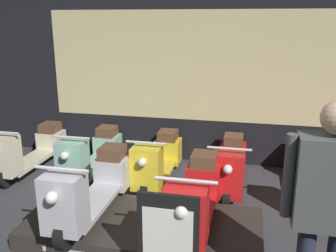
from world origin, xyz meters
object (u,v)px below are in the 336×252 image
Objects in this scene: scooter_backrow_0 at (31,150)px; scooter_backrow_4 at (309,172)px; price_sign_board at (168,246)px; scooter_backrow_3 at (231,166)px; scooter_display_left at (93,187)px; person_right_browsing at (328,199)px; scooter_display_right at (196,198)px; scooter_backrow_1 at (92,155)px; scooter_backrow_2 at (159,160)px.

scooter_backrow_0 is 1.00× the size of scooter_backrow_4.
scooter_backrow_0 is at bearing 139.92° from price_sign_board.
scooter_backrow_0 and scooter_backrow_3 have the same top height.
scooter_display_left is at bearing -40.76° from scooter_backrow_0.
scooter_display_left is 0.96× the size of person_right_browsing.
scooter_display_right is at bearing 0.00° from scooter_display_left.
person_right_browsing is (3.81, -2.29, 0.73)m from scooter_backrow_0.
scooter_backrow_0 is (-2.77, 1.42, -0.19)m from scooter_display_right.
scooter_backrow_3 is (1.39, 1.42, -0.19)m from scooter_display_left.
scooter_backrow_1 is 1.00× the size of scooter_backrow_2.
scooter_display_right reaches higher than scooter_backrow_3.
person_right_browsing is (0.77, -2.29, 0.73)m from scooter_backrow_3.
scooter_backrow_0 is at bearing 180.00° from scooter_backrow_1.
scooter_backrow_0 and scooter_backrow_1 have the same top height.
scooter_display_right is 1.79× the size of price_sign_board.
scooter_backrow_2 is 1.00× the size of scooter_backrow_3.
price_sign_board reaches higher than scooter_backrow_3.
scooter_backrow_4 is (1.29, 1.42, -0.19)m from scooter_display_right.
scooter_backrow_0 and scooter_backrow_4 have the same top height.
scooter_backrow_0 is (-1.65, 1.42, -0.19)m from scooter_display_left.
scooter_display_right is at bearing -132.13° from scooter_backrow_4.
scooter_backrow_0 is 2.03m from scooter_backrow_2.
scooter_display_left reaches higher than price_sign_board.
person_right_browsing reaches higher than scooter_backrow_1.
scooter_backrow_0 is 3.04m from scooter_backrow_3.
scooter_backrow_3 is 1.00× the size of scooter_backrow_4.
scooter_display_right is 1.00× the size of scooter_backrow_0.
scooter_backrow_3 is at bearing 180.00° from scooter_backrow_4.
person_right_browsing is at bearing -39.29° from scooter_backrow_1.
scooter_backrow_2 is 2.03m from scooter_backrow_4.
scooter_backrow_4 is (3.04, 0.00, 0.00)m from scooter_backrow_1.
price_sign_board is at bearing -99.71° from scooter_backrow_3.
person_right_browsing reaches higher than scooter_backrow_0.
scooter_backrow_1 is 2.03m from scooter_backrow_3.
scooter_display_right is at bearing 82.31° from price_sign_board.
scooter_backrow_1 is at bearing 140.98° from scooter_display_right.
scooter_display_left is at bearing -65.91° from scooter_backrow_1.
scooter_backrow_4 is at bearing 30.59° from scooter_display_left.
scooter_display_left is at bearing 141.08° from price_sign_board.
scooter_display_left reaches higher than scooter_backrow_3.
scooter_backrow_2 is (-0.74, 1.42, -0.19)m from scooter_display_right.
scooter_display_right is 1.46m from scooter_backrow_3.
scooter_backrow_4 is at bearing 47.87° from scooter_display_right.
scooter_backrow_0 is 1.00× the size of scooter_backrow_2.
price_sign_board is at bearing -121.98° from scooter_backrow_4.
person_right_browsing is at bearing -39.72° from scooter_display_right.
scooter_backrow_3 is 2.28m from price_sign_board.
person_right_browsing is (1.04, -0.87, 0.53)m from scooter_display_right.
scooter_backrow_3 is (2.03, 0.00, 0.00)m from scooter_backrow_1.
scooter_backrow_1 and scooter_backrow_2 have the same top height.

